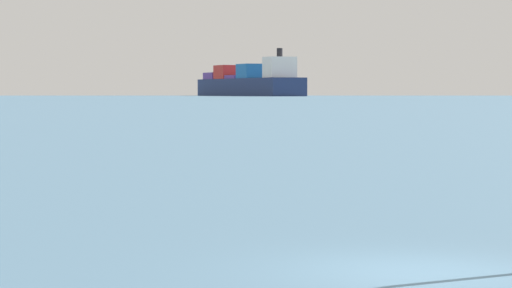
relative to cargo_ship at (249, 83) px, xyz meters
The scene contains 3 objects.
ground_plane 867.18m from the cargo_ship, 70.87° to the right, with size 4000.00×4000.00×0.00m, color #476B84.
cargo_ship is the anchor object (origin of this frame).
distant_headland 688.84m from the cargo_ship, 89.52° to the left, with size 1138.97×346.79×44.17m, color #60665B.
Camera 1 is at (3.57, -18.84, 2.82)m, focal length 84.86 mm.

